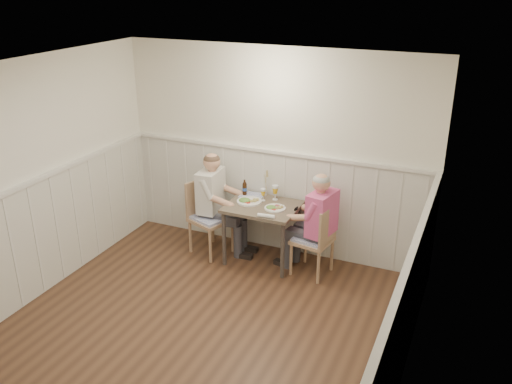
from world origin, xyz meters
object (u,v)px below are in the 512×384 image
at_px(chair_right, 317,238).
at_px(grass_vase, 265,183).
at_px(beer_bottle, 245,188).
at_px(dining_table, 263,213).
at_px(chair_left, 208,214).
at_px(man_in_pink, 318,232).
at_px(diner_cream, 214,210).

distance_m(chair_right, grass_vase, 0.99).
bearing_deg(beer_bottle, chair_right, -14.57).
bearing_deg(beer_bottle, dining_table, -32.38).
height_order(dining_table, chair_left, chair_left).
relative_size(chair_right, man_in_pink, 0.69).
xyz_separation_m(chair_left, grass_vase, (0.64, 0.35, 0.40)).
xyz_separation_m(man_in_pink, grass_vase, (-0.82, 0.34, 0.37)).
relative_size(beer_bottle, grass_vase, 0.57).
xyz_separation_m(beer_bottle, grass_vase, (0.24, 0.09, 0.07)).
bearing_deg(beer_bottle, man_in_pink, -13.05).
bearing_deg(dining_table, chair_left, -176.22).
xyz_separation_m(diner_cream, grass_vase, (0.58, 0.28, 0.35)).
bearing_deg(dining_table, man_in_pink, -2.51).
bearing_deg(chair_left, grass_vase, 28.73).
xyz_separation_m(chair_left, man_in_pink, (1.46, 0.02, 0.03)).
distance_m(chair_left, man_in_pink, 1.46).
height_order(man_in_pink, beer_bottle, man_in_pink).
xyz_separation_m(chair_right, beer_bottle, (-1.06, 0.27, 0.35)).
bearing_deg(chair_left, beer_bottle, 33.27).
bearing_deg(diner_cream, chair_right, -3.28).
bearing_deg(beer_bottle, diner_cream, -150.36).
relative_size(chair_right, beer_bottle, 4.38).
height_order(chair_left, man_in_pink, man_in_pink).
xyz_separation_m(dining_table, beer_bottle, (-0.34, 0.21, 0.20)).
distance_m(chair_right, man_in_pink, 0.06).
height_order(man_in_pink, grass_vase, man_in_pink).
relative_size(dining_table, grass_vase, 2.38).
xyz_separation_m(dining_table, chair_right, (0.72, -0.06, -0.16)).
bearing_deg(grass_vase, beer_bottle, -159.73).
xyz_separation_m(dining_table, grass_vase, (-0.10, 0.30, 0.27)).
xyz_separation_m(dining_table, chair_left, (-0.74, -0.05, -0.13)).
bearing_deg(diner_cream, chair_left, -130.68).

